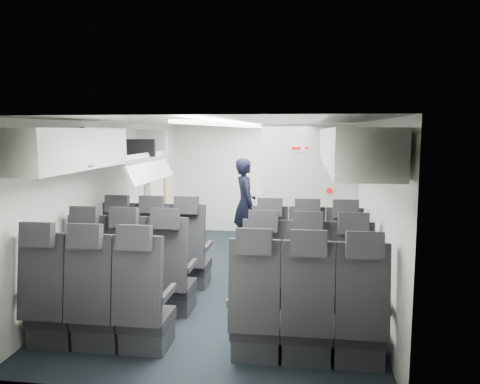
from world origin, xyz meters
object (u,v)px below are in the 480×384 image
(seat_row_mid, at_px, (217,281))
(galley_unit, at_px, (305,188))
(carry_on_bag, at_px, (140,148))
(flight_attendant, at_px, (245,203))
(boarding_door, at_px, (157,193))
(seat_row_front, at_px, (230,259))
(seat_row_rear, at_px, (199,312))

(seat_row_mid, bearing_deg, galley_unit, 77.12)
(carry_on_bag, bearing_deg, galley_unit, 35.89)
(flight_attendant, bearing_deg, boarding_door, 75.72)
(seat_row_front, relative_size, carry_on_bag, 8.07)
(galley_unit, relative_size, boarding_door, 1.02)
(seat_row_mid, height_order, galley_unit, galley_unit)
(galley_unit, bearing_deg, seat_row_mid, -102.88)
(boarding_door, bearing_deg, galley_unit, 24.28)
(seat_row_rear, bearing_deg, boarding_door, 112.87)
(seat_row_mid, distance_m, seat_row_rear, 0.90)
(carry_on_bag, bearing_deg, boarding_door, 86.77)
(carry_on_bag, bearing_deg, seat_row_rear, -73.29)
(seat_row_front, bearing_deg, carry_on_bag, 157.53)
(boarding_door, xyz_separation_m, carry_on_bag, (0.27, -1.52, 0.84))
(seat_row_mid, xyz_separation_m, seat_row_rear, (0.00, -0.90, 0.00))
(seat_row_mid, relative_size, flight_attendant, 2.12)
(seat_row_front, height_order, flight_attendant, flight_attendant)
(seat_row_rear, xyz_separation_m, boarding_door, (-1.64, 3.89, 0.55))
(seat_row_rear, relative_size, flight_attendant, 2.12)
(galley_unit, height_order, boarding_door, galley_unit)
(seat_row_front, height_order, seat_row_mid, same)
(seat_row_rear, distance_m, carry_on_bag, 3.07)
(galley_unit, bearing_deg, flight_attendant, -135.52)
(boarding_door, distance_m, carry_on_bag, 1.76)
(boarding_door, relative_size, flight_attendant, 1.19)
(seat_row_front, xyz_separation_m, boarding_door, (-1.64, 2.09, 0.55))
(seat_row_mid, bearing_deg, boarding_door, 118.77)
(seat_row_front, bearing_deg, flight_attendant, 92.28)
(seat_row_mid, xyz_separation_m, carry_on_bag, (-1.37, 1.47, 1.39))
(seat_row_rear, xyz_separation_m, flight_attendant, (-0.09, 4.03, 0.38))
(seat_row_front, distance_m, boarding_door, 2.71)
(seat_row_mid, relative_size, carry_on_bag, 8.07)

